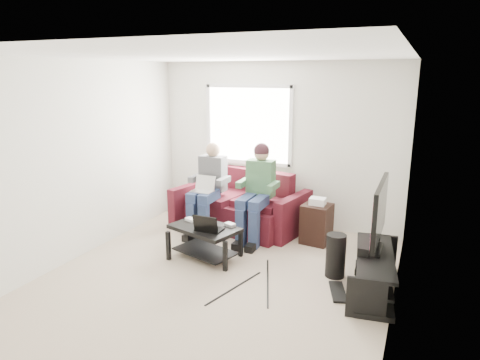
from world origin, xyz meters
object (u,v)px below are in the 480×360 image
object	(u,v)px
sofa	(241,208)
tv	(379,213)
coffee_table	(205,235)
end_table	(317,223)
subwoofer	(336,256)
tv_stand	(374,274)

from	to	relation	value
sofa	tv	size ratio (longest dim) A/B	1.92
coffee_table	sofa	bearing A→B (deg)	91.07
tv	sofa	bearing A→B (deg)	151.56
coffee_table	tv	xyz separation A→B (m)	(2.17, 0.09, 0.57)
sofa	end_table	xyz separation A→B (m)	(1.26, -0.14, -0.03)
coffee_table	subwoofer	distance (m)	1.71
tv	subwoofer	size ratio (longest dim) A/B	2.04
sofa	tv_stand	size ratio (longest dim) A/B	1.53
tv_stand	subwoofer	world-z (taller)	subwoofer
tv_stand	tv	size ratio (longest dim) A/B	1.25
end_table	subwoofer	bearing A→B (deg)	-64.10
coffee_table	end_table	distance (m)	1.68
coffee_table	tv	distance (m)	2.25
sofa	coffee_table	world-z (taller)	sofa
subwoofer	sofa	bearing A→B (deg)	147.22
coffee_table	subwoofer	world-z (taller)	subwoofer
subwoofer	tv_stand	bearing A→B (deg)	-20.59
tv_stand	subwoofer	size ratio (longest dim) A/B	2.57
tv_stand	tv	distance (m)	0.71
tv	subwoofer	world-z (taller)	tv
tv_stand	end_table	bearing A→B (deg)	129.41
tv_stand	sofa	bearing A→B (deg)	149.61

